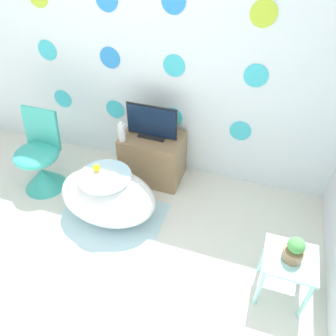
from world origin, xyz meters
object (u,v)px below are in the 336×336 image
at_px(vase, 122,132).
at_px(potted_plant_left, 295,250).
at_px(tv, 152,123).
at_px(chair, 41,165).
at_px(bathtub, 108,196).

height_order(vase, potted_plant_left, vase).
height_order(tv, potted_plant_left, tv).
relative_size(chair, vase, 4.10).
xyz_separation_m(tv, potted_plant_left, (1.36, -0.95, -0.14)).
bearing_deg(vase, potted_plant_left, -26.48).
distance_m(bathtub, potted_plant_left, 1.59).
xyz_separation_m(vase, potted_plant_left, (1.61, -0.80, -0.08)).
relative_size(tv, vase, 2.53).
bearing_deg(vase, chair, -156.06).
relative_size(chair, potted_plant_left, 4.08).
bearing_deg(bathtub, potted_plant_left, -10.57).
bearing_deg(vase, tv, 30.54).
bearing_deg(chair, bathtub, -12.24).
distance_m(bathtub, vase, 0.62).
relative_size(chair, tv, 1.62).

